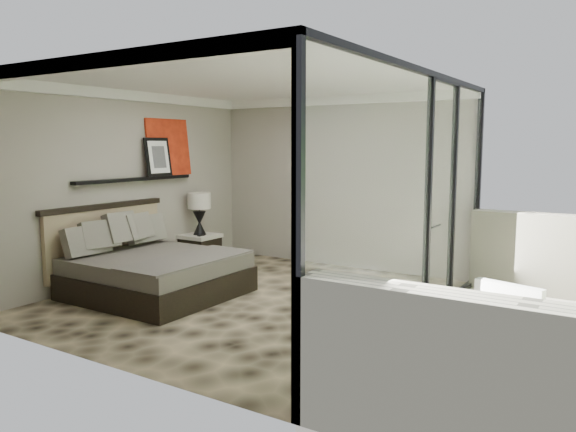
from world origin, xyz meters
The scene contains 13 objects.
floor centered at (0.00, 0.00, 0.00)m, with size 5.00×5.00×0.00m, color black.
ceiling centered at (0.00, 0.00, 2.79)m, with size 4.50×5.00×0.02m, color silver.
back_wall centered at (0.00, 2.49, 1.40)m, with size 4.50×0.02×2.80m, color gray.
left_wall centered at (-2.24, 0.00, 1.40)m, with size 0.02×5.00×2.80m, color gray.
glass_wall centered at (2.25, 0.00, 1.40)m, with size 0.08×5.00×2.80m, color white.
terrace_slab centered at (3.75, 0.00, -0.06)m, with size 3.00×5.00×0.12m, color beige.
picture_ledge centered at (-2.18, 0.10, 1.50)m, with size 0.12×2.20×0.05m, color black.
bed centered at (-1.30, -0.49, 0.33)m, with size 2.04×1.98×1.13m.
nightstand centered at (-1.98, 1.28, 0.28)m, with size 0.56×0.56×0.56m, color black.
table_lamp centered at (-1.97, 1.27, 0.97)m, with size 0.38×0.38×0.70m.
abstract_canvas centered at (-2.19, 0.82, 1.97)m, with size 0.04×0.90×0.90m, color #AC560E.
framed_print centered at (-2.14, 0.53, 1.82)m, with size 0.03×0.50×0.60m, color black.
lounger centered at (2.98, -0.31, 0.18)m, with size 1.08×1.60×0.57m.
Camera 1 is at (4.26, -5.77, 2.02)m, focal length 35.00 mm.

